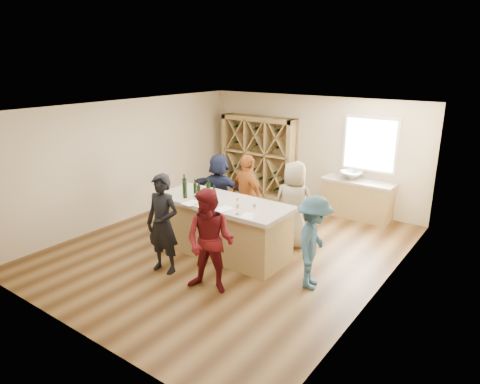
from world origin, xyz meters
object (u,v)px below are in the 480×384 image
Objects in this scene: sink at (351,175)px; wine_bottle_d at (199,192)px; person_near_right at (210,241)px; person_near_left at (163,224)px; person_far_left at (220,190)px; wine_bottle_e at (208,191)px; wine_bottle_c at (195,190)px; wine_bottle_f at (214,198)px; person_far_mid at (247,196)px; wine_bottle_b at (185,190)px; tasting_counter_base at (223,229)px; person_server at (313,243)px; wine_bottle_a at (184,186)px; wine_rack at (258,157)px; person_far_right at (294,205)px.

sink is 1.93× the size of wine_bottle_d.
person_near_left is at bearing 162.52° from person_near_right.
person_near_left is 2.47m from person_far_left.
person_far_left is at bearing 120.64° from wine_bottle_e.
wine_bottle_c is 0.68m from wine_bottle_f.
sink is 1.62× the size of wine_bottle_e.
person_far_mid is at bearing 163.21° from person_far_left.
wine_bottle_e is at bearing 75.98° from person_near_left.
sink is 4.93m from person_near_left.
wine_bottle_b is 0.19× the size of person_near_right.
person_server reaches higher than tasting_counter_base.
wine_bottle_c is (0.08, 0.20, -0.03)m from wine_bottle_b.
wine_bottle_a is at bearing -172.57° from tasting_counter_base.
person_near_right is at bearing -64.81° from wine_rack.
person_near_left is at bearing -71.44° from wine_bottle_b.
tasting_counter_base is 8.67× the size of wine_bottle_f.
person_near_right is at bearing 118.67° from person_far_left.
person_far_left is at bearing 51.51° from person_server.
wine_rack is at bearing 100.18° from wine_bottle_a.
tasting_counter_base is at bearing 104.95° from person_near_right.
person_near_right is at bearing -54.24° from wine_bottle_f.
wine_bottle_c is at bearing 162.30° from wine_bottle_f.
person_far_left is (-0.33, 1.48, -0.42)m from wine_bottle_b.
person_far_mid is (0.24, 2.24, -0.01)m from person_near_left.
person_near_right is 5.79× the size of wine_bottle_f.
tasting_counter_base is (1.52, -3.54, -0.60)m from wine_rack.
person_far_left reaches higher than person_server.
wine_bottle_b reaches higher than wine_bottle_f.
wine_bottle_a is at bearing -79.82° from wine_rack.
wine_bottle_d is at bearing -154.43° from tasting_counter_base.
person_near_left is at bearing -88.17° from wine_bottle_d.
wine_bottle_a is at bearing -179.33° from wine_bottle_e.
person_far_right is 1.06× the size of person_far_left.
wine_bottle_e is 0.19× the size of person_near_right.
wine_bottle_c is at bearing 123.71° from person_near_right.
wine_bottle_c is at bearing 88.39° from person_far_mid.
wine_rack is at bearing 178.51° from sink.
person_server is 0.89× the size of person_far_mid.
wine_bottle_d is 1.92m from person_far_right.
wine_bottle_b is 1.75m from person_near_right.
person_near_right is 1.69m from person_server.
person_far_right is at bearing -44.53° from wine_rack.
person_far_right is at bearing 69.28° from person_near_right.
tasting_counter_base is at bearing -108.77° from sink.
sink is at bearing 69.09° from person_near_right.
wine_bottle_e is (0.16, 0.09, 0.03)m from wine_bottle_d.
person_far_right is (0.22, 2.36, 0.01)m from person_near_right.
person_far_left is (-1.01, 1.19, 0.33)m from tasting_counter_base.
person_near_right is (2.25, -4.78, -0.23)m from wine_rack.
person_server is at bearing 120.21° from person_far_right.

